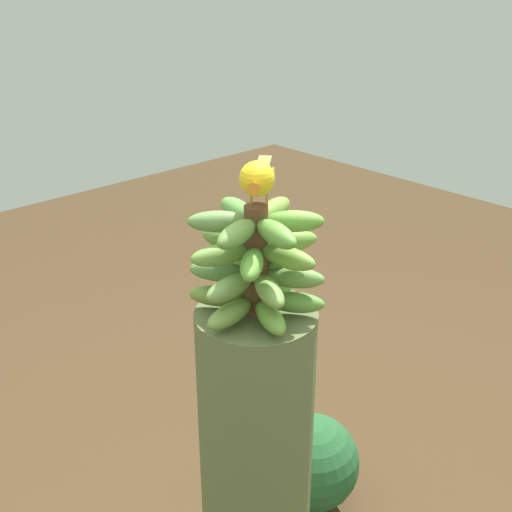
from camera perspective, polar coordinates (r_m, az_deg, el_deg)
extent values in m
cylinder|color=brown|center=(1.23, 0.00, -0.48)|extent=(0.05, 0.05, 0.22)
ellipsoid|color=#5C8F38|center=(1.25, 3.46, -4.10)|extent=(0.12, 0.10, 0.04)
ellipsoid|color=#5C9A36|center=(1.32, 2.14, -2.60)|extent=(0.06, 0.12, 0.04)
ellipsoid|color=#639B36|center=(1.33, -1.15, -2.35)|extent=(0.12, 0.08, 0.04)
ellipsoid|color=olive|center=(1.28, -3.40, -3.55)|extent=(0.12, 0.10, 0.04)
ellipsoid|color=olive|center=(1.21, -2.32, -5.15)|extent=(0.06, 0.12, 0.04)
ellipsoid|color=#5F9034|center=(1.20, 1.27, -5.46)|extent=(0.12, 0.08, 0.04)
ellipsoid|color=#669544|center=(1.23, 3.41, -1.91)|extent=(0.12, 0.10, 0.04)
ellipsoid|color=olive|center=(1.29, 2.17, -0.51)|extent=(0.05, 0.12, 0.04)
ellipsoid|color=olive|center=(1.30, -1.06, -0.25)|extent=(0.12, 0.08, 0.04)
ellipsoid|color=#5C9046|center=(1.25, -3.34, -1.32)|extent=(0.12, 0.10, 0.04)
ellipsoid|color=olive|center=(1.19, -2.36, -2.81)|extent=(0.05, 0.12, 0.04)
ellipsoid|color=#6F9B44|center=(1.18, 1.18, -3.13)|extent=(0.12, 0.08, 0.04)
ellipsoid|color=olive|center=(1.28, 0.33, 1.99)|extent=(0.11, 0.11, 0.04)
ellipsoid|color=olive|center=(1.26, -2.66, 1.47)|extent=(0.12, 0.06, 0.04)
ellipsoid|color=#6E9942|center=(1.19, -3.17, 0.11)|extent=(0.08, 0.12, 0.04)
ellipsoid|color=#5D9B37|center=(1.15, -0.37, -0.76)|extent=(0.11, 0.11, 0.04)
ellipsoid|color=olive|center=(1.18, 2.84, -0.15)|extent=(0.12, 0.06, 0.04)
ellipsoid|color=olive|center=(1.24, 3.03, 1.23)|extent=(0.08, 0.12, 0.04)
ellipsoid|color=#5E943A|center=(1.14, 1.79, 1.96)|extent=(0.12, 0.06, 0.04)
ellipsoid|color=#639C36|center=(1.20, 3.34, 3.08)|extent=(0.11, 0.11, 0.04)
ellipsoid|color=olive|center=(1.25, 1.56, 4.09)|extent=(0.07, 0.12, 0.04)
ellipsoid|color=#5E9946|center=(1.25, -1.64, 4.08)|extent=(0.12, 0.06, 0.04)
ellipsoid|color=#648B47|center=(1.20, -3.35, 3.05)|extent=(0.11, 0.11, 0.04)
ellipsoid|color=#5F8C3D|center=(1.14, -1.72, 1.95)|extent=(0.07, 0.12, 0.04)
cone|color=#4C2D1E|center=(1.26, 0.49, 1.13)|extent=(0.04, 0.04, 0.06)
cone|color=brown|center=(1.24, 1.30, 1.30)|extent=(0.04, 0.04, 0.06)
cylinder|color=#C68933|center=(1.19, -0.36, 5.15)|extent=(0.01, 0.01, 0.02)
cylinder|color=#C68933|center=(1.19, 0.98, 5.11)|extent=(0.01, 0.00, 0.02)
ellipsoid|color=yellow|center=(1.18, 0.31, 6.91)|extent=(0.10, 0.11, 0.05)
ellipsoid|color=olive|center=(1.18, -0.78, 7.02)|extent=(0.06, 0.07, 0.03)
ellipsoid|color=olive|center=(1.18, 1.46, 6.95)|extent=(0.06, 0.07, 0.03)
cube|color=olive|center=(1.26, 0.70, 8.23)|extent=(0.07, 0.07, 0.01)
sphere|color=yellow|center=(1.13, 0.08, 6.85)|extent=(0.06, 0.06, 0.06)
sphere|color=black|center=(1.12, 1.25, 6.92)|extent=(0.01, 0.01, 0.01)
cone|color=orange|center=(1.09, -0.13, 6.21)|extent=(0.04, 0.04, 0.02)
cylinder|color=brown|center=(2.47, 4.72, -20.40)|extent=(0.03, 0.03, 0.08)
sphere|color=#23562D|center=(2.36, 4.86, -17.66)|extent=(0.34, 0.34, 0.34)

